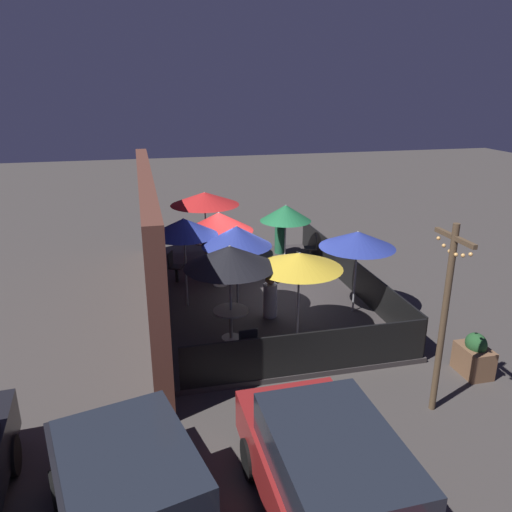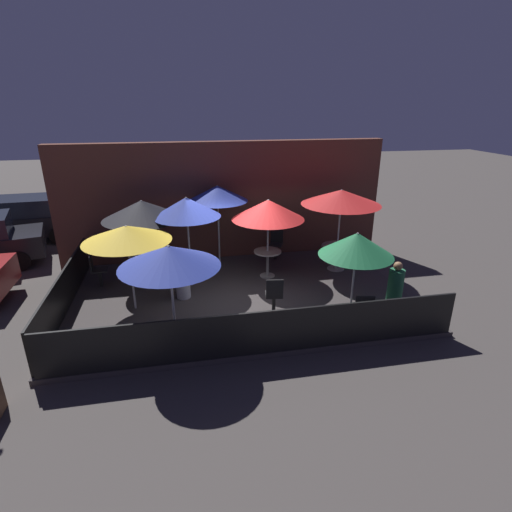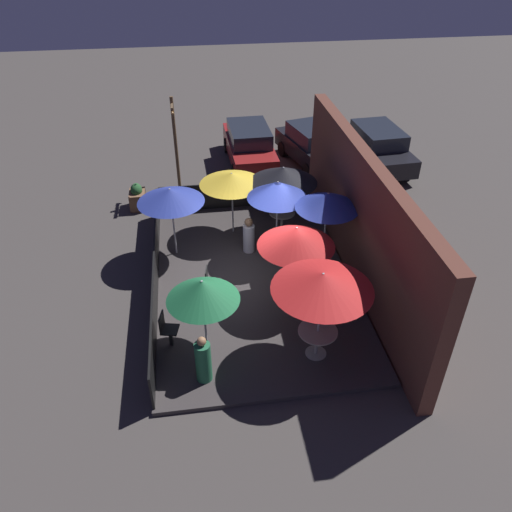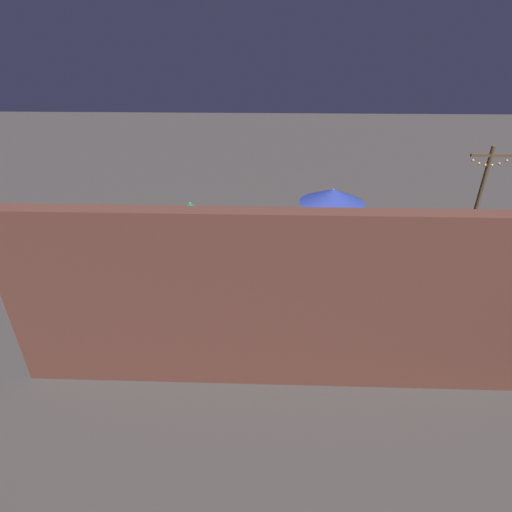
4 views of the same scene
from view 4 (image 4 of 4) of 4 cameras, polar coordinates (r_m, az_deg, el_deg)
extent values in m
plane|color=#423D3A|center=(11.01, 2.80, -5.74)|extent=(60.00, 60.00, 0.00)
cube|color=#383333|center=(10.98, 2.81, -5.48)|extent=(8.63, 5.55, 0.12)
cube|color=brown|center=(7.48, 3.36, -6.96)|extent=(10.23, 0.36, 3.75)
cube|color=black|center=(13.08, 2.75, 3.22)|extent=(8.43, 0.05, 0.95)
cube|color=black|center=(11.59, 24.52, -3.21)|extent=(0.05, 5.35, 0.95)
cylinder|color=#B2B2B7|center=(9.60, 17.52, -3.81)|extent=(0.05, 0.05, 2.32)
cone|color=black|center=(9.16, 18.34, 0.97)|extent=(2.12, 2.12, 0.51)
cylinder|color=#B2B2B7|center=(9.53, -2.77, -2.80)|extent=(0.05, 0.05, 2.26)
cone|color=red|center=(9.11, -2.89, 1.79)|extent=(2.01, 2.01, 0.54)
cylinder|color=#B2B2B7|center=(9.80, -15.48, -2.42)|extent=(0.05, 0.05, 2.42)
cone|color=red|center=(9.34, -16.27, 2.84)|extent=(2.27, 2.27, 0.42)
cylinder|color=#B2B2B7|center=(11.02, 16.78, 0.14)|extent=(0.05, 0.05, 2.11)
cone|color=gold|center=(10.65, 17.43, 4.25)|extent=(2.03, 2.03, 0.37)
cylinder|color=#B2B2B7|center=(12.45, 10.55, 4.57)|extent=(0.05, 0.05, 2.22)
cone|color=#283893|center=(12.11, 10.92, 8.44)|extent=(1.96, 1.96, 0.42)
cylinder|color=#B2B2B7|center=(8.52, 5.18, -6.31)|extent=(0.05, 0.05, 2.47)
cone|color=#283893|center=(7.98, 5.50, -0.37)|extent=(1.78, 1.78, 0.45)
cylinder|color=#B2B2B7|center=(9.64, 10.36, -2.25)|extent=(0.05, 0.05, 2.44)
cone|color=#283893|center=(9.19, 10.88, 2.90)|extent=(1.77, 1.77, 0.51)
cylinder|color=#B2B2B7|center=(11.94, -9.04, 3.06)|extent=(0.05, 0.05, 2.00)
cone|color=#1E6B3D|center=(11.65, -9.31, 6.30)|extent=(1.70, 1.70, 0.54)
cylinder|color=#9E998E|center=(10.24, 16.57, -9.25)|extent=(0.46, 0.46, 0.02)
cylinder|color=#9E998E|center=(10.04, 16.84, -7.71)|extent=(0.08, 0.08, 0.70)
cylinder|color=#9E998E|center=(9.83, 17.14, -5.97)|extent=(0.84, 0.84, 0.04)
cylinder|color=#9E998E|center=(10.16, -2.62, -8.18)|extent=(0.43, 0.43, 0.02)
cylinder|color=#9E998E|center=(9.95, -2.67, -6.53)|extent=(0.08, 0.08, 0.74)
cylinder|color=#9E998E|center=(9.73, -2.72, -4.66)|extent=(0.79, 0.79, 0.04)
cylinder|color=#9E998E|center=(10.45, -14.62, -8.06)|extent=(0.51, 0.51, 0.02)
cylinder|color=#9E998E|center=(10.25, -14.86, -6.51)|extent=(0.08, 0.08, 0.71)
cylinder|color=#9E998E|center=(10.05, -15.12, -4.76)|extent=(0.93, 0.93, 0.04)
cube|color=black|center=(11.81, -0.31, -1.07)|extent=(0.09, 0.09, 0.47)
cube|color=black|center=(11.69, -0.31, 0.01)|extent=(0.46, 0.46, 0.04)
cube|color=black|center=(11.73, -0.15, 1.45)|extent=(0.40, 0.09, 0.44)
cube|color=black|center=(10.58, 23.37, -7.79)|extent=(0.09, 0.09, 0.46)
cube|color=black|center=(10.44, 23.63, -6.69)|extent=(0.43, 0.43, 0.04)
cube|color=black|center=(10.39, 24.79, -5.54)|extent=(0.06, 0.40, 0.44)
cube|color=black|center=(9.11, -6.76, -11.68)|extent=(0.11, 0.11, 0.47)
cube|color=black|center=(8.94, -6.86, -10.44)|extent=(0.53, 0.53, 0.04)
cube|color=black|center=(8.68, -7.58, -9.87)|extent=(0.38, 0.19, 0.44)
cube|color=black|center=(13.00, -7.52, 1.66)|extent=(0.10, 0.10, 0.48)
cube|color=black|center=(12.89, -7.59, 2.68)|extent=(0.48, 0.48, 0.04)
cube|color=black|center=(12.93, -7.37, 3.98)|extent=(0.40, 0.12, 0.44)
cylinder|color=#236642|center=(12.48, -13.46, 1.36)|extent=(0.50, 0.50, 1.06)
sphere|color=#9E704C|center=(12.21, -13.80, 4.00)|extent=(0.21, 0.21, 0.21)
cylinder|color=silver|center=(10.76, 10.67, -3.52)|extent=(0.49, 0.49, 0.90)
sphere|color=#9E704C|center=(10.47, 10.95, -0.83)|extent=(0.26, 0.26, 0.26)
cube|color=brown|center=(14.81, 22.11, 2.99)|extent=(0.78, 0.55, 0.63)
ellipsoid|color=#235128|center=(14.65, 22.40, 4.40)|extent=(0.51, 0.41, 0.46)
cylinder|color=brown|center=(13.34, 28.91, 5.85)|extent=(0.12, 0.12, 3.66)
cube|color=brown|center=(12.91, 30.58, 12.29)|extent=(1.10, 0.08, 0.08)
sphere|color=#F4B260|center=(13.16, 32.20, 11.44)|extent=(0.07, 0.07, 0.07)
sphere|color=#F4B260|center=(13.09, 31.41, 11.21)|extent=(0.07, 0.07, 0.07)
sphere|color=#F4B260|center=(13.01, 30.64, 11.10)|extent=(0.07, 0.07, 0.07)
sphere|color=#F4B260|center=(12.93, 29.92, 11.19)|extent=(0.07, 0.07, 0.07)
sphere|color=#F4B260|center=(12.83, 29.23, 11.47)|extent=(0.07, 0.07, 0.07)
sphere|color=#F4B260|center=(12.73, 28.57, 11.90)|extent=(0.07, 0.07, 0.07)
camera|label=1|loc=(14.39, 69.58, 9.22)|focal=35.00mm
camera|label=2|loc=(18.57, 7.61, 24.34)|focal=28.00mm
camera|label=3|loc=(15.56, -52.19, 29.61)|focal=35.00mm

